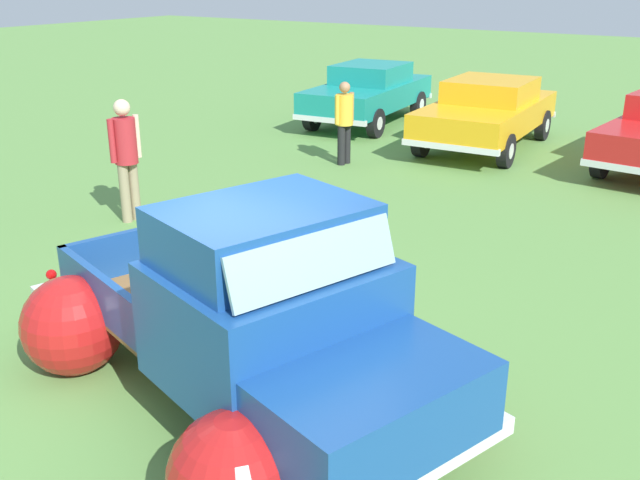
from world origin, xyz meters
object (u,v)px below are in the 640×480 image
vintage_pickup_truck (255,334)px  show_car_1 (487,111)px  show_car_0 (368,92)px  spectator_0 (126,152)px  spectator_1 (344,118)px

vintage_pickup_truck → show_car_1: bearing=118.7°
show_car_0 → spectator_0: (0.68, -8.38, 0.28)m
vintage_pickup_truck → spectator_0: 5.61m
show_car_0 → show_car_1: 3.48m
spectator_0 → show_car_1: bearing=77.7°
vintage_pickup_truck → spectator_1: size_ratio=3.12×
vintage_pickup_truck → show_car_1: (-2.06, 10.51, 0.03)m
spectator_0 → spectator_1: (0.91, 4.68, -0.16)m
spectator_1 → show_car_0: bearing=-59.3°
vintage_pickup_truck → spectator_1: bearing=134.3°
show_car_1 → spectator_1: size_ratio=2.80×
show_car_0 → vintage_pickup_truck: bearing=19.9°
show_car_1 → spectator_1: spectator_1 is taller
spectator_1 → spectator_0: bearing=86.5°
show_car_0 → spectator_1: size_ratio=2.76×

